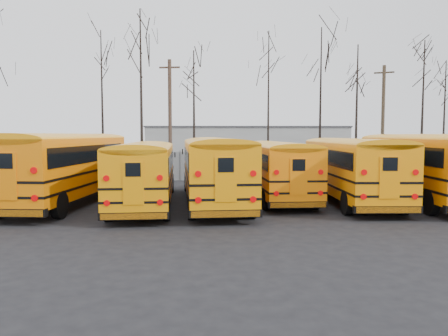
{
  "coord_description": "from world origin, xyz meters",
  "views": [
    {
      "loc": [
        -1.61,
        -18.34,
        3.19
      ],
      "look_at": [
        -1.16,
        2.43,
        1.6
      ],
      "focal_mm": 35.0,
      "sensor_mm": 36.0,
      "label": 1
    }
  ],
  "objects_px": {
    "bus_a": "(68,162)",
    "bus_b": "(145,168)",
    "utility_pole_left": "(170,117)",
    "bus_f": "(420,161)",
    "utility_pole_right": "(383,118)",
    "bus_c": "(214,165)",
    "bus_d": "(276,165)",
    "bus_e": "(350,164)"
  },
  "relations": [
    {
      "from": "bus_a",
      "to": "bus_b",
      "type": "xyz_separation_m",
      "value": [
        3.7,
        -1.01,
        -0.24
      ]
    },
    {
      "from": "utility_pole_left",
      "to": "bus_f",
      "type": "bearing_deg",
      "value": -36.28
    },
    {
      "from": "bus_b",
      "to": "utility_pole_right",
      "type": "bearing_deg",
      "value": 39.18
    },
    {
      "from": "bus_a",
      "to": "bus_c",
      "type": "xyz_separation_m",
      "value": [
        6.77,
        -0.5,
        -0.12
      ]
    },
    {
      "from": "bus_c",
      "to": "bus_d",
      "type": "bearing_deg",
      "value": 24.89
    },
    {
      "from": "bus_d",
      "to": "bus_f",
      "type": "distance_m",
      "value": 6.84
    },
    {
      "from": "utility_pole_right",
      "to": "bus_f",
      "type": "bearing_deg",
      "value": -81.56
    },
    {
      "from": "bus_e",
      "to": "bus_c",
      "type": "bearing_deg",
      "value": -173.51
    },
    {
      "from": "utility_pole_left",
      "to": "bus_e",
      "type": "bearing_deg",
      "value": -44.94
    },
    {
      "from": "bus_d",
      "to": "bus_e",
      "type": "relative_size",
      "value": 0.95
    },
    {
      "from": "utility_pole_right",
      "to": "bus_e",
      "type": "bearing_deg",
      "value": -93.01
    },
    {
      "from": "utility_pole_right",
      "to": "bus_b",
      "type": "bearing_deg",
      "value": -113.31
    },
    {
      "from": "bus_b",
      "to": "bus_f",
      "type": "bearing_deg",
      "value": 1.2
    },
    {
      "from": "bus_d",
      "to": "bus_c",
      "type": "bearing_deg",
      "value": -153.66
    },
    {
      "from": "bus_e",
      "to": "bus_d",
      "type": "bearing_deg",
      "value": 162.79
    },
    {
      "from": "bus_c",
      "to": "utility_pole_left",
      "type": "height_order",
      "value": "utility_pole_left"
    },
    {
      "from": "bus_c",
      "to": "bus_a",
      "type": "bearing_deg",
      "value": 170.98
    },
    {
      "from": "bus_d",
      "to": "bus_e",
      "type": "xyz_separation_m",
      "value": [
        3.37,
        -1.08,
        0.11
      ]
    },
    {
      "from": "bus_a",
      "to": "bus_b",
      "type": "relative_size",
      "value": 1.14
    },
    {
      "from": "bus_a",
      "to": "bus_b",
      "type": "distance_m",
      "value": 3.85
    },
    {
      "from": "bus_e",
      "to": "bus_f",
      "type": "height_order",
      "value": "bus_f"
    },
    {
      "from": "bus_c",
      "to": "utility_pole_right",
      "type": "bearing_deg",
      "value": 43.56
    },
    {
      "from": "bus_d",
      "to": "utility_pole_right",
      "type": "relative_size",
      "value": 1.19
    },
    {
      "from": "bus_a",
      "to": "bus_d",
      "type": "distance_m",
      "value": 9.92
    },
    {
      "from": "bus_e",
      "to": "bus_f",
      "type": "bearing_deg",
      "value": 1.8
    },
    {
      "from": "bus_d",
      "to": "utility_pole_left",
      "type": "relative_size",
      "value": 1.19
    },
    {
      "from": "bus_a",
      "to": "bus_d",
      "type": "bearing_deg",
      "value": 11.61
    },
    {
      "from": "bus_d",
      "to": "utility_pole_left",
      "type": "height_order",
      "value": "utility_pole_left"
    },
    {
      "from": "utility_pole_left",
      "to": "utility_pole_right",
      "type": "bearing_deg",
      "value": 14.78
    },
    {
      "from": "bus_b",
      "to": "bus_e",
      "type": "height_order",
      "value": "bus_e"
    },
    {
      "from": "bus_c",
      "to": "bus_b",
      "type": "bearing_deg",
      "value": -175.31
    },
    {
      "from": "bus_b",
      "to": "utility_pole_right",
      "type": "height_order",
      "value": "utility_pole_right"
    },
    {
      "from": "bus_a",
      "to": "bus_e",
      "type": "xyz_separation_m",
      "value": [
        13.21,
        0.17,
        -0.14
      ]
    },
    {
      "from": "bus_b",
      "to": "bus_e",
      "type": "bearing_deg",
      "value": 2.73
    },
    {
      "from": "bus_c",
      "to": "bus_d",
      "type": "xyz_separation_m",
      "value": [
        3.06,
        1.75,
        -0.13
      ]
    },
    {
      "from": "bus_b",
      "to": "bus_c",
      "type": "relative_size",
      "value": 0.93
    },
    {
      "from": "bus_e",
      "to": "utility_pole_left",
      "type": "distance_m",
      "value": 15.96
    },
    {
      "from": "bus_c",
      "to": "bus_e",
      "type": "distance_m",
      "value": 6.47
    },
    {
      "from": "bus_f",
      "to": "bus_e",
      "type": "bearing_deg",
      "value": -177.65
    },
    {
      "from": "bus_f",
      "to": "utility_pole_right",
      "type": "relative_size",
      "value": 1.34
    },
    {
      "from": "bus_a",
      "to": "bus_f",
      "type": "bearing_deg",
      "value": 5.19
    },
    {
      "from": "bus_d",
      "to": "bus_f",
      "type": "height_order",
      "value": "bus_f"
    }
  ]
}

